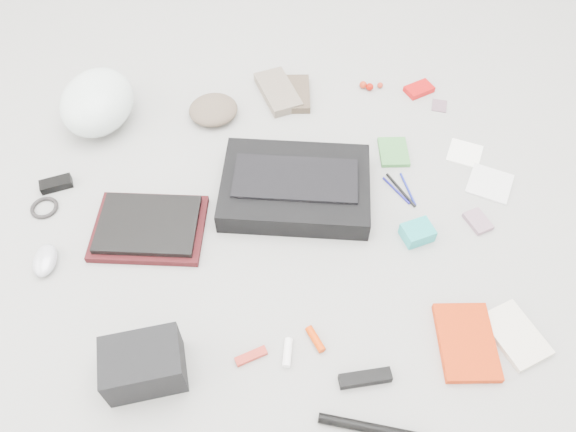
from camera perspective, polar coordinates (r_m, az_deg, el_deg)
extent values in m
plane|color=gray|center=(1.78, 0.00, -0.95)|extent=(4.00, 4.00, 0.00)
cube|color=black|center=(1.82, 0.75, 2.93)|extent=(0.55, 0.45, 0.08)
cube|color=black|center=(1.78, 0.77, 3.84)|extent=(0.43, 0.28, 0.01)
cube|color=#3B0E11|center=(1.81, -13.90, -1.21)|extent=(0.39, 0.33, 0.02)
cube|color=black|center=(1.79, -14.03, -0.80)|extent=(0.35, 0.29, 0.02)
ellipsoid|color=white|center=(2.13, -18.82, 10.90)|extent=(0.34, 0.38, 0.18)
ellipsoid|color=brown|center=(2.10, -7.59, 10.65)|extent=(0.19, 0.18, 0.06)
cube|color=#786B5C|center=(2.17, -1.02, 12.51)|extent=(0.15, 0.25, 0.03)
cube|color=brown|center=(2.17, 0.92, 12.31)|extent=(0.13, 0.20, 0.03)
cube|color=black|center=(2.01, -22.49, 3.03)|extent=(0.11, 0.06, 0.03)
torus|color=black|center=(1.97, -23.52, 0.78)|extent=(0.09, 0.09, 0.01)
ellipsoid|color=#B7B9C4|center=(1.83, -23.46, -4.13)|extent=(0.08, 0.12, 0.04)
cube|color=black|center=(1.53, -14.46, -14.42)|extent=(0.20, 0.14, 0.13)
cube|color=#A2251A|center=(1.56, -3.78, -14.02)|extent=(0.09, 0.04, 0.01)
cylinder|color=white|center=(1.56, -0.05, -13.71)|extent=(0.04, 0.08, 0.02)
cylinder|color=#DB3702|center=(1.57, 2.80, -12.39)|extent=(0.04, 0.08, 0.02)
cube|color=black|center=(1.54, 7.84, -16.01)|extent=(0.14, 0.04, 0.03)
cylinder|color=black|center=(1.51, 8.77, -20.59)|extent=(0.27, 0.13, 0.03)
cube|color=red|center=(1.64, 17.66, -12.09)|extent=(0.19, 0.25, 0.02)
cube|color=beige|center=(1.70, 22.09, -11.14)|extent=(0.16, 0.20, 0.02)
cube|color=#3B7E39|center=(2.00, 10.67, 6.41)|extent=(0.12, 0.15, 0.02)
cylinder|color=navy|center=(1.89, 10.94, 2.56)|extent=(0.06, 0.13, 0.01)
cylinder|color=black|center=(1.89, 11.38, 2.61)|extent=(0.06, 0.15, 0.01)
cylinder|color=navy|center=(1.90, 12.08, 2.69)|extent=(0.01, 0.14, 0.01)
cube|color=teal|center=(1.78, 13.00, -1.65)|extent=(0.10, 0.09, 0.05)
cube|color=gray|center=(1.87, 18.72, -0.52)|extent=(0.08, 0.10, 0.02)
cube|color=white|center=(2.06, 17.51, 6.09)|extent=(0.15, 0.15, 0.01)
cube|color=silver|center=(1.99, 19.81, 3.11)|extent=(0.19, 0.19, 0.01)
sphere|color=#AE2A12|center=(2.23, 7.64, 13.08)|extent=(0.04, 0.04, 0.03)
sphere|color=#A60E03|center=(2.22, 8.30, 12.86)|extent=(0.03, 0.03, 0.03)
sphere|color=#AA2C1A|center=(2.24, 9.34, 12.98)|extent=(0.02, 0.02, 0.02)
cube|color=#BA0D0E|center=(2.25, 13.17, 12.43)|extent=(0.12, 0.09, 0.02)
cube|color=#775867|center=(2.21, 15.12, 10.76)|extent=(0.08, 0.08, 0.00)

